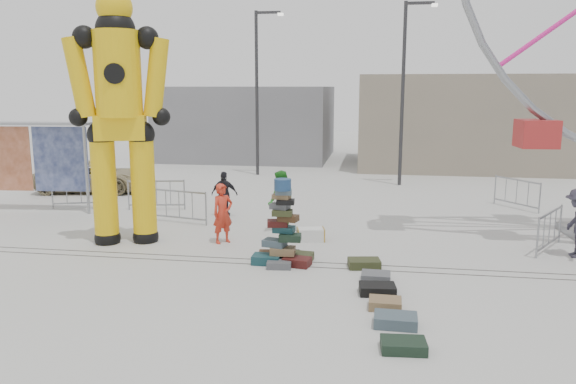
% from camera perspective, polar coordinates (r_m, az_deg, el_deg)
% --- Properties ---
extents(ground, '(90.00, 90.00, 0.00)m').
position_cam_1_polar(ground, '(13.44, 0.24, -8.35)').
color(ground, '#9E9E99').
rests_on(ground, ground).
extents(track_line_near, '(40.00, 0.04, 0.01)m').
position_cam_1_polar(track_line_near, '(14.00, 0.62, -7.55)').
color(track_line_near, '#47443F').
rests_on(track_line_near, ground).
extents(track_line_far, '(40.00, 0.04, 0.01)m').
position_cam_1_polar(track_line_far, '(14.38, 0.86, -7.05)').
color(track_line_far, '#47443F').
rests_on(track_line_far, ground).
extents(building_right, '(12.00, 8.00, 5.00)m').
position_cam_1_polar(building_right, '(33.01, 17.96, 6.85)').
color(building_right, gray).
rests_on(building_right, ground).
extents(building_left, '(10.00, 8.00, 4.40)m').
position_cam_1_polar(building_left, '(35.53, -3.94, 7.08)').
color(building_left, gray).
rests_on(building_left, ground).
extents(lamp_post_right, '(1.41, 0.25, 8.00)m').
position_cam_1_polar(lamp_post_right, '(25.59, 11.81, 10.64)').
color(lamp_post_right, '#2D2D30').
rests_on(lamp_post_right, ground).
extents(lamp_post_left, '(1.41, 0.25, 8.00)m').
position_cam_1_polar(lamp_post_left, '(28.18, -3.01, 10.82)').
color(lamp_post_left, '#2D2D30').
rests_on(lamp_post_left, ground).
extents(suitcase_tower, '(1.51, 1.34, 2.15)m').
position_cam_1_polar(suitcase_tower, '(14.12, -0.53, -4.86)').
color(suitcase_tower, '#174046').
rests_on(suitcase_tower, ground).
extents(crash_test_dummy, '(2.83, 1.32, 7.15)m').
position_cam_1_polar(crash_test_dummy, '(16.20, -16.72, 8.04)').
color(crash_test_dummy, black).
rests_on(crash_test_dummy, ground).
extents(banner_scaffold, '(4.41, 1.09, 3.16)m').
position_cam_1_polar(banner_scaffold, '(21.74, -24.64, 4.39)').
color(banner_scaffold, gray).
rests_on(banner_scaffold, ground).
extents(steamer_trunk, '(0.87, 0.62, 0.37)m').
position_cam_1_polar(steamer_trunk, '(16.22, 2.31, -4.35)').
color(steamer_trunk, silver).
rests_on(steamer_trunk, ground).
extents(row_case_0, '(0.85, 0.63, 0.21)m').
position_cam_1_polar(row_case_0, '(14.00, 7.75, -7.20)').
color(row_case_0, '#33381C').
rests_on(row_case_0, ground).
extents(row_case_1, '(0.67, 0.53, 0.20)m').
position_cam_1_polar(row_case_1, '(13.11, 8.92, -8.52)').
color(row_case_1, '#525459').
rests_on(row_case_1, ground).
extents(row_case_2, '(0.82, 0.60, 0.21)m').
position_cam_1_polar(row_case_2, '(12.34, 9.07, -9.73)').
color(row_case_2, black).
rests_on(row_case_2, ground).
extents(row_case_3, '(0.65, 0.51, 0.20)m').
position_cam_1_polar(row_case_3, '(11.61, 9.84, -11.11)').
color(row_case_3, olive).
rests_on(row_case_3, ground).
extents(row_case_4, '(0.81, 0.56, 0.22)m').
position_cam_1_polar(row_case_4, '(10.86, 10.87, -12.68)').
color(row_case_4, '#42545E').
rests_on(row_case_4, ground).
extents(row_case_5, '(0.79, 0.56, 0.19)m').
position_cam_1_polar(row_case_5, '(9.96, 11.66, -15.02)').
color(row_case_5, black).
rests_on(row_case_5, ground).
extents(barricade_dummy_a, '(1.93, 0.73, 1.10)m').
position_cam_1_polar(barricade_dummy_a, '(21.90, -20.30, -0.10)').
color(barricade_dummy_a, gray).
rests_on(barricade_dummy_a, ground).
extents(barricade_dummy_b, '(1.98, 0.48, 1.10)m').
position_cam_1_polar(barricade_dummy_b, '(20.74, -13.22, -0.28)').
color(barricade_dummy_b, gray).
rests_on(barricade_dummy_b, ground).
extents(barricade_dummy_c, '(1.97, 0.54, 1.10)m').
position_cam_1_polar(barricade_dummy_c, '(18.58, -11.00, -1.44)').
color(barricade_dummy_c, gray).
rests_on(barricade_dummy_c, ground).
extents(barricade_wheel_front, '(1.14, 1.75, 1.10)m').
position_cam_1_polar(barricade_wheel_front, '(16.78, 25.02, -3.55)').
color(barricade_wheel_front, gray).
rests_on(barricade_wheel_front, ground).
extents(barricade_wheel_back, '(1.27, 1.67, 1.10)m').
position_cam_1_polar(barricade_wheel_back, '(22.09, 22.20, -0.14)').
color(barricade_wheel_back, gray).
rests_on(barricade_wheel_back, ground).
extents(pedestrian_red, '(0.73, 0.73, 1.71)m').
position_cam_1_polar(pedestrian_red, '(15.97, -6.65, -2.17)').
color(pedestrian_red, red).
rests_on(pedestrian_red, ground).
extents(pedestrian_green, '(1.11, 1.17, 1.90)m').
position_cam_1_polar(pedestrian_green, '(16.96, -0.73, -1.02)').
color(pedestrian_green, '#1D701C').
rests_on(pedestrian_green, ground).
extents(pedestrian_black, '(0.92, 0.41, 1.55)m').
position_cam_1_polar(pedestrian_black, '(19.29, -6.47, -0.20)').
color(pedestrian_black, black).
rests_on(pedestrian_black, ground).
extents(parked_suv, '(4.88, 2.80, 1.28)m').
position_cam_1_polar(parked_suv, '(25.17, -19.22, 1.50)').
color(parked_suv, '#9C8E64').
rests_on(parked_suv, ground).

